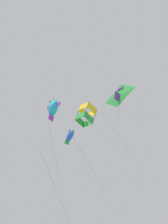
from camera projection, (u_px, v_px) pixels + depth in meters
kite_box_near_left at (86, 115)px, 39.42m from camera, size 3.70×3.43×9.36m
kite_fish_near_right at (53, 108)px, 34.89m from camera, size 1.69×1.35×7.89m
kite_fish_mid_left at (70, 136)px, 30.01m from camera, size 3.39×2.96×9.27m
kite_delta_far_centre at (119, 95)px, 39.74m from camera, size 4.49×3.44×9.14m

